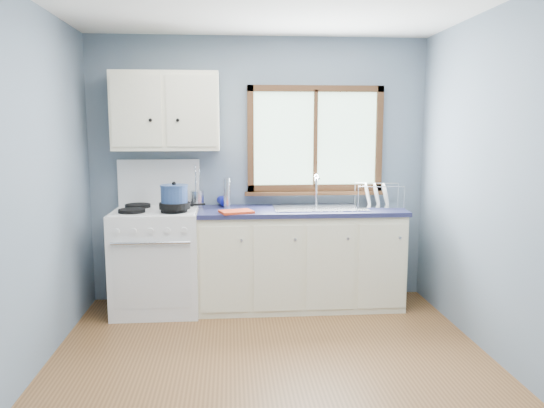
{
  "coord_description": "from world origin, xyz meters",
  "views": [
    {
      "loc": [
        -0.28,
        -3.27,
        1.65
      ],
      "look_at": [
        0.05,
        0.9,
        1.05
      ],
      "focal_mm": 35.0,
      "sensor_mm": 36.0,
      "label": 1
    }
  ],
  "objects": [
    {
      "name": "floor",
      "position": [
        0.0,
        0.0,
        -0.01
      ],
      "size": [
        3.2,
        3.6,
        0.02
      ],
      "primitive_type": "cube",
      "color": "brown",
      "rests_on": "ground"
    },
    {
      "name": "wall_back",
      "position": [
        0.0,
        1.81,
        1.25
      ],
      "size": [
        3.2,
        0.02,
        2.5
      ],
      "primitive_type": "cube",
      "color": "slate",
      "rests_on": "ground"
    },
    {
      "name": "wall_front",
      "position": [
        0.0,
        -1.81,
        1.25
      ],
      "size": [
        3.2,
        0.02,
        2.5
      ],
      "primitive_type": "cube",
      "color": "slate",
      "rests_on": "ground"
    },
    {
      "name": "wall_left",
      "position": [
        -1.61,
        0.0,
        1.25
      ],
      "size": [
        0.02,
        3.6,
        2.5
      ],
      "primitive_type": "cube",
      "color": "slate",
      "rests_on": "ground"
    },
    {
      "name": "wall_right",
      "position": [
        1.61,
        0.0,
        1.25
      ],
      "size": [
        0.02,
        3.6,
        2.5
      ],
      "primitive_type": "cube",
      "color": "slate",
      "rests_on": "ground"
    },
    {
      "name": "gas_range",
      "position": [
        -0.95,
        1.47,
        0.49
      ],
      "size": [
        0.76,
        0.69,
        1.36
      ],
      "color": "white",
      "rests_on": "floor"
    },
    {
      "name": "base_cabinets",
      "position": [
        0.36,
        1.49,
        0.41
      ],
      "size": [
        1.85,
        0.6,
        0.88
      ],
      "color": "#F1EAC5",
      "rests_on": "floor"
    },
    {
      "name": "countertop",
      "position": [
        0.36,
        1.49,
        0.9
      ],
      "size": [
        1.89,
        0.64,
        0.04
      ],
      "primitive_type": "cube",
      "color": "#1A1C3E",
      "rests_on": "base_cabinets"
    },
    {
      "name": "sink",
      "position": [
        0.54,
        1.49,
        0.86
      ],
      "size": [
        0.84,
        0.46,
        0.44
      ],
      "color": "silver",
      "rests_on": "countertop"
    },
    {
      "name": "window",
      "position": [
        0.54,
        1.77,
        1.48
      ],
      "size": [
        1.36,
        0.1,
        1.03
      ],
      "color": "#9EC6A8",
      "rests_on": "wall_back"
    },
    {
      "name": "upper_cabinets",
      "position": [
        -0.85,
        1.63,
        1.8
      ],
      "size": [
        0.95,
        0.35,
        0.7
      ],
      "color": "#F1EAC5",
      "rests_on": "wall_back"
    },
    {
      "name": "skillet",
      "position": [
        -0.76,
        1.31,
        0.99
      ],
      "size": [
        0.43,
        0.33,
        0.05
      ],
      "rotation": [
        0.0,
        0.0,
        0.27
      ],
      "color": "black",
      "rests_on": "gas_range"
    },
    {
      "name": "stockpot",
      "position": [
        -0.77,
        1.32,
        1.06
      ],
      "size": [
        0.28,
        0.28,
        0.23
      ],
      "rotation": [
        0.0,
        0.0,
        0.19
      ],
      "color": "navy",
      "rests_on": "gas_range"
    },
    {
      "name": "utensil_crock",
      "position": [
        -0.59,
        1.64,
        1.0
      ],
      "size": [
        0.16,
        0.16,
        0.4
      ],
      "rotation": [
        0.0,
        0.0,
        -0.34
      ],
      "color": "silver",
      "rests_on": "countertop"
    },
    {
      "name": "thermos",
      "position": [
        -0.31,
        1.6,
        1.06
      ],
      "size": [
        0.07,
        0.07,
        0.27
      ],
      "primitive_type": "cylinder",
      "rotation": [
        0.0,
        0.0,
        0.02
      ],
      "color": "silver",
      "rests_on": "countertop"
    },
    {
      "name": "soap_bottle",
      "position": [
        -0.32,
        1.62,
        1.04
      ],
      "size": [
        0.12,
        0.12,
        0.25
      ],
      "primitive_type": "imported",
      "rotation": [
        0.0,
        0.0,
        0.3
      ],
      "color": "#121AA6",
      "rests_on": "countertop"
    },
    {
      "name": "dish_towel",
      "position": [
        -0.23,
        1.29,
        0.93
      ],
      "size": [
        0.32,
        0.27,
        0.02
      ],
      "primitive_type": "cube",
      "rotation": [
        0.0,
        0.0,
        0.3
      ],
      "color": "red",
      "rests_on": "countertop"
    },
    {
      "name": "dish_rack",
      "position": [
        1.09,
        1.54,
        0.98
      ],
      "size": [
        0.48,
        0.39,
        0.23
      ],
      "rotation": [
        0.0,
        0.0,
        -0.14
      ],
      "color": "silver",
      "rests_on": "countertop"
    }
  ]
}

